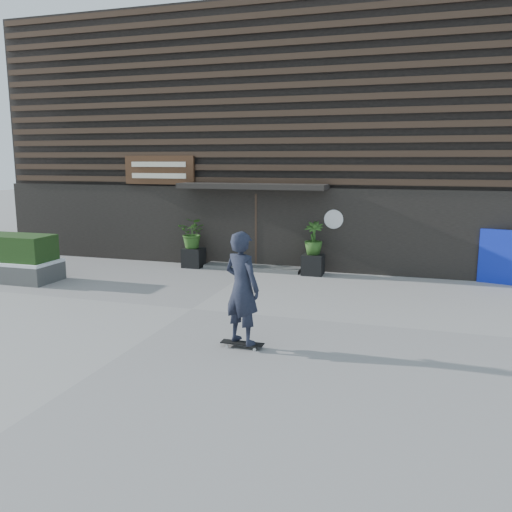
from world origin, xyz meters
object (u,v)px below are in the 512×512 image
(planter_pot_left, at_px, (194,258))
(planter_pot_right, at_px, (313,265))
(blue_tarp, at_px, (510,258))
(skateboarder, at_px, (242,288))
(raised_bed, at_px, (0,270))

(planter_pot_left, distance_m, planter_pot_right, 3.80)
(blue_tarp, relative_size, skateboarder, 0.75)
(planter_pot_left, height_order, skateboarder, skateboarder)
(planter_pot_left, xyz_separation_m, raised_bed, (-4.55, -3.17, -0.05))
(planter_pot_right, distance_m, skateboarder, 6.48)
(raised_bed, relative_size, blue_tarp, 2.22)
(raised_bed, relative_size, skateboarder, 1.66)
(blue_tarp, xyz_separation_m, skateboarder, (-5.30, -6.73, 0.36))
(planter_pot_left, xyz_separation_m, planter_pot_right, (3.80, 0.00, 0.00))
(skateboarder, bearing_deg, blue_tarp, 51.76)
(planter_pot_left, distance_m, skateboarder, 7.50)
(planter_pot_right, xyz_separation_m, raised_bed, (-8.35, -3.17, -0.05))
(raised_bed, xyz_separation_m, blue_tarp, (13.64, 3.47, 0.49))
(planter_pot_right, bearing_deg, blue_tarp, 3.25)
(planter_pot_left, distance_m, raised_bed, 5.54)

